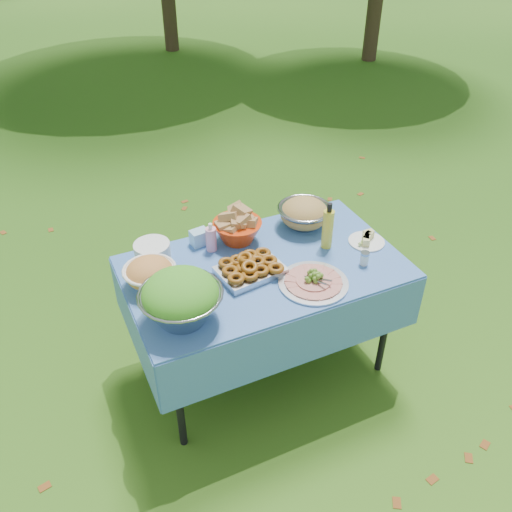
{
  "coord_description": "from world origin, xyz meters",
  "views": [
    {
      "loc": [
        -1.0,
        -2.06,
        2.5
      ],
      "look_at": [
        -0.05,
        0.0,
        0.84
      ],
      "focal_mm": 38.0,
      "sensor_mm": 36.0,
      "label": 1
    }
  ],
  "objects_px": {
    "salad_bowl": "(181,298)",
    "plate_stack": "(152,251)",
    "bread_bowl": "(237,227)",
    "charcuterie_platter": "(314,278)",
    "oil_bottle": "(328,226)",
    "picnic_table": "(264,319)",
    "pasta_bowl_steel": "(304,213)"
  },
  "relations": [
    {
      "from": "bread_bowl",
      "to": "pasta_bowl_steel",
      "type": "relative_size",
      "value": 0.89
    },
    {
      "from": "bread_bowl",
      "to": "pasta_bowl_steel",
      "type": "distance_m",
      "value": 0.42
    },
    {
      "from": "plate_stack",
      "to": "pasta_bowl_steel",
      "type": "height_order",
      "value": "pasta_bowl_steel"
    },
    {
      "from": "pasta_bowl_steel",
      "to": "charcuterie_platter",
      "type": "distance_m",
      "value": 0.56
    },
    {
      "from": "charcuterie_platter",
      "to": "oil_bottle",
      "type": "height_order",
      "value": "oil_bottle"
    },
    {
      "from": "salad_bowl",
      "to": "charcuterie_platter",
      "type": "distance_m",
      "value": 0.69
    },
    {
      "from": "plate_stack",
      "to": "pasta_bowl_steel",
      "type": "xyz_separation_m",
      "value": [
        0.9,
        -0.05,
        0.03
      ]
    },
    {
      "from": "charcuterie_platter",
      "to": "oil_bottle",
      "type": "distance_m",
      "value": 0.36
    },
    {
      "from": "picnic_table",
      "to": "plate_stack",
      "type": "height_order",
      "value": "plate_stack"
    },
    {
      "from": "bread_bowl",
      "to": "oil_bottle",
      "type": "bearing_deg",
      "value": -31.83
    },
    {
      "from": "plate_stack",
      "to": "oil_bottle",
      "type": "relative_size",
      "value": 0.71
    },
    {
      "from": "salad_bowl",
      "to": "plate_stack",
      "type": "height_order",
      "value": "salad_bowl"
    },
    {
      "from": "salad_bowl",
      "to": "pasta_bowl_steel",
      "type": "distance_m",
      "value": 1.03
    },
    {
      "from": "picnic_table",
      "to": "charcuterie_platter",
      "type": "relative_size",
      "value": 4.07
    },
    {
      "from": "salad_bowl",
      "to": "charcuterie_platter",
      "type": "xyz_separation_m",
      "value": [
        0.69,
        -0.03,
        -0.09
      ]
    },
    {
      "from": "oil_bottle",
      "to": "picnic_table",
      "type": "bearing_deg",
      "value": -177.25
    },
    {
      "from": "pasta_bowl_steel",
      "to": "plate_stack",
      "type": "bearing_deg",
      "value": 176.86
    },
    {
      "from": "salad_bowl",
      "to": "pasta_bowl_steel",
      "type": "relative_size",
      "value": 1.26
    },
    {
      "from": "picnic_table",
      "to": "salad_bowl",
      "type": "distance_m",
      "value": 0.76
    },
    {
      "from": "salad_bowl",
      "to": "bread_bowl",
      "type": "distance_m",
      "value": 0.7
    },
    {
      "from": "plate_stack",
      "to": "bread_bowl",
      "type": "distance_m",
      "value": 0.49
    },
    {
      "from": "picnic_table",
      "to": "plate_stack",
      "type": "bearing_deg",
      "value": 148.65
    },
    {
      "from": "bread_bowl",
      "to": "oil_bottle",
      "type": "height_order",
      "value": "oil_bottle"
    },
    {
      "from": "picnic_table",
      "to": "oil_bottle",
      "type": "distance_m",
      "value": 0.65
    },
    {
      "from": "picnic_table",
      "to": "bread_bowl",
      "type": "bearing_deg",
      "value": 96.65
    },
    {
      "from": "salad_bowl",
      "to": "bread_bowl",
      "type": "relative_size",
      "value": 1.41
    },
    {
      "from": "salad_bowl",
      "to": "oil_bottle",
      "type": "distance_m",
      "value": 0.94
    },
    {
      "from": "pasta_bowl_steel",
      "to": "charcuterie_platter",
      "type": "relative_size",
      "value": 0.86
    },
    {
      "from": "bread_bowl",
      "to": "oil_bottle",
      "type": "distance_m",
      "value": 0.5
    },
    {
      "from": "plate_stack",
      "to": "oil_bottle",
      "type": "distance_m",
      "value": 0.96
    },
    {
      "from": "plate_stack",
      "to": "bread_bowl",
      "type": "relative_size",
      "value": 0.7
    },
    {
      "from": "picnic_table",
      "to": "oil_bottle",
      "type": "height_order",
      "value": "oil_bottle"
    }
  ]
}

